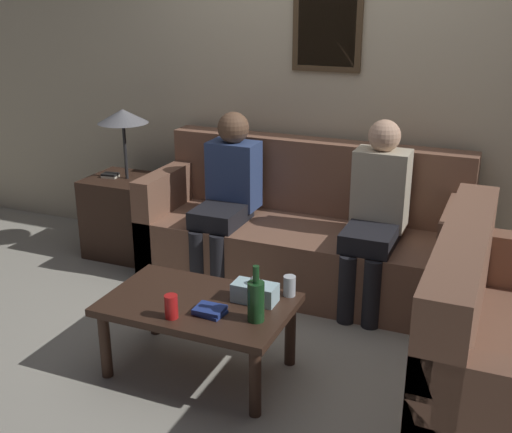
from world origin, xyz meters
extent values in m
plane|color=#ADA899|center=(0.00, 0.00, 0.00)|extent=(16.00, 16.00, 0.00)
cube|color=beige|center=(0.00, 0.93, 1.30)|extent=(9.00, 0.06, 2.60)
cube|color=#4C3823|center=(0.00, 0.89, 1.70)|extent=(0.48, 0.02, 0.60)
cube|color=silver|center=(0.00, 0.88, 1.70)|extent=(0.40, 0.01, 0.52)
cube|color=brown|center=(0.00, 0.44, 0.22)|extent=(2.15, 0.82, 0.44)
cube|color=brown|center=(0.00, 0.75, 0.70)|extent=(2.15, 0.20, 0.51)
cube|color=brown|center=(-1.00, 0.44, 0.36)|extent=(0.14, 0.82, 0.72)
cube|color=brown|center=(1.00, 0.44, 0.36)|extent=(0.14, 0.82, 0.72)
cube|color=brown|center=(1.12, -0.65, 0.70)|extent=(0.20, 1.46, 0.51)
cube|color=#382319|center=(-0.14, -0.78, 0.39)|extent=(0.97, 0.61, 0.04)
cylinder|color=#382319|center=(-0.57, -1.02, 0.19)|extent=(0.06, 0.06, 0.37)
cylinder|color=#382319|center=(0.28, -1.02, 0.19)|extent=(0.06, 0.06, 0.37)
cylinder|color=#382319|center=(-0.57, -0.53, 0.19)|extent=(0.06, 0.06, 0.37)
cylinder|color=#382319|center=(0.28, -0.53, 0.19)|extent=(0.06, 0.06, 0.37)
cube|color=#382319|center=(-1.43, 0.44, 0.30)|extent=(0.48, 0.48, 0.60)
cylinder|color=#262628|center=(-1.37, 0.44, 0.82)|extent=(0.02, 0.02, 0.44)
cone|color=slate|center=(-1.37, 0.44, 1.07)|extent=(0.37, 0.37, 0.10)
cube|color=beige|center=(-1.50, 0.42, 0.61)|extent=(0.12, 0.10, 0.02)
cube|color=black|center=(-1.50, 0.42, 0.63)|extent=(0.12, 0.09, 0.02)
cylinder|color=#19421E|center=(0.21, -0.84, 0.51)|extent=(0.08, 0.08, 0.20)
cylinder|color=#19421E|center=(0.21, -0.84, 0.66)|extent=(0.03, 0.03, 0.09)
cylinder|color=silver|center=(0.27, -0.53, 0.47)|extent=(0.07, 0.07, 0.11)
cube|color=navy|center=(-0.03, -0.87, 0.42)|extent=(0.16, 0.13, 0.02)
cube|color=navy|center=(-0.03, -0.87, 0.44)|extent=(0.15, 0.12, 0.02)
cylinder|color=red|center=(-0.18, -0.98, 0.47)|extent=(0.07, 0.07, 0.12)
cube|color=silver|center=(0.13, -0.66, 0.46)|extent=(0.23, 0.12, 0.10)
sphere|color=white|center=(0.13, -0.66, 0.53)|extent=(0.05, 0.05, 0.05)
cube|color=black|center=(-0.51, 0.26, 0.49)|extent=(0.31, 0.43, 0.14)
cylinder|color=black|center=(-0.58, 0.05, 0.22)|extent=(0.11, 0.11, 0.44)
cylinder|color=black|center=(-0.43, 0.05, 0.22)|extent=(0.11, 0.11, 0.44)
cube|color=#33477A|center=(-0.51, 0.47, 0.72)|extent=(0.34, 0.22, 0.47)
sphere|color=brown|center=(-0.51, 0.47, 1.05)|extent=(0.22, 0.22, 0.22)
cube|color=black|center=(0.52, 0.26, 0.49)|extent=(0.31, 0.43, 0.14)
cylinder|color=black|center=(0.44, 0.04, 0.22)|extent=(0.11, 0.11, 0.44)
cylinder|color=black|center=(0.59, 0.04, 0.22)|extent=(0.11, 0.11, 0.44)
cube|color=beige|center=(0.52, 0.47, 0.74)|extent=(0.34, 0.22, 0.51)
sphere|color=tan|center=(0.52, 0.47, 1.08)|extent=(0.20, 0.20, 0.20)
camera|label=1|loc=(1.29, -3.41, 1.96)|focal=45.00mm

